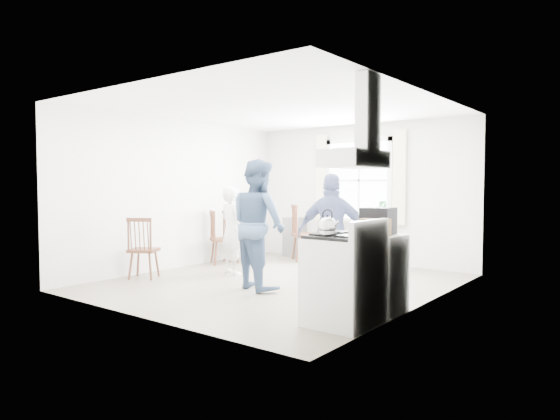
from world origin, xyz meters
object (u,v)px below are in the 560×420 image
object	(u,v)px
stereo_stack	(378,221)
windsor_chair_c	(141,241)
person_right	(332,233)
person_mid	(258,224)
gas_stove	(344,279)
windsor_chair_a	(233,230)
windsor_chair_b	(216,231)
person_left	(232,230)
low_cabinet	(380,273)

from	to	relation	value
stereo_stack	windsor_chair_c	bearing A→B (deg)	-172.62
person_right	person_mid	bearing A→B (deg)	-7.63
gas_stove	person_mid	bearing A→B (deg)	156.04
stereo_stack	person_mid	world-z (taller)	person_mid
stereo_stack	person_right	xyz separation A→B (m)	(-0.92, 0.50, -0.24)
windsor_chair_a	gas_stove	bearing A→B (deg)	-32.03
windsor_chair_b	person_left	bearing A→B (deg)	-31.88
gas_stove	windsor_chair_c	xyz separation A→B (m)	(-3.76, 0.24, 0.11)
gas_stove	person_left	bearing A→B (deg)	154.23
person_right	person_left	bearing A→B (deg)	-34.28
windsor_chair_b	person_right	size ratio (longest dim) A/B	0.62
gas_stove	low_cabinet	distance (m)	0.70
windsor_chair_a	person_right	bearing A→B (deg)	-21.72
low_cabinet	stereo_stack	size ratio (longest dim) A/B	2.46
stereo_stack	person_right	world-z (taller)	person_right
stereo_stack	windsor_chair_b	distance (m)	4.12
windsor_chair_b	person_mid	size ratio (longest dim) A/B	0.55
windsor_chair_a	person_mid	size ratio (longest dim) A/B	0.54
person_mid	person_right	xyz separation A→B (m)	(0.99, 0.38, -0.10)
low_cabinet	windsor_chair_b	world-z (taller)	windsor_chair_b
low_cabinet	person_right	bearing A→B (deg)	151.61
windsor_chair_c	person_left	world-z (taller)	person_left
stereo_stack	person_left	xyz separation A→B (m)	(-2.97, 0.69, -0.33)
windsor_chair_a	person_right	size ratio (longest dim) A/B	0.61
windsor_chair_c	person_mid	size ratio (longest dim) A/B	0.53
person_left	person_mid	world-z (taller)	person_mid
person_left	person_right	size ratio (longest dim) A/B	0.89
low_cabinet	windsor_chair_c	distance (m)	3.86
gas_stove	windsor_chair_a	distance (m)	4.50
stereo_stack	windsor_chair_a	bearing A→B (deg)	156.65
low_cabinet	windsor_chair_b	xyz separation A→B (m)	(-3.94, 1.30, 0.16)
stereo_stack	person_left	distance (m)	3.07
windsor_chair_c	stereo_stack	bearing A→B (deg)	7.38
low_cabinet	windsor_chair_b	bearing A→B (deg)	161.77
windsor_chair_b	person_left	distance (m)	1.10
gas_stove	person_mid	xyz separation A→B (m)	(-1.89, 0.84, 0.43)
person_left	person_mid	xyz separation A→B (m)	(1.05, -0.58, 0.19)
gas_stove	stereo_stack	size ratio (longest dim) A/B	3.06
gas_stove	windsor_chair_c	distance (m)	3.77
person_mid	windsor_chair_a	bearing A→B (deg)	-20.20
stereo_stack	windsor_chair_a	xyz separation A→B (m)	(-3.84, 1.66, -0.45)
person_left	person_right	distance (m)	2.06
windsor_chair_b	person_mid	distance (m)	2.32
stereo_stack	person_right	distance (m)	1.08
stereo_stack	windsor_chair_c	world-z (taller)	stereo_stack
windsor_chair_b	windsor_chair_c	size ratio (longest dim) A/B	1.03
windsor_chair_a	windsor_chair_b	bearing A→B (deg)	-99.28
gas_stove	low_cabinet	xyz separation A→B (m)	(0.07, 0.70, -0.03)
person_left	windsor_chair_c	bearing A→B (deg)	69.84
windsor_chair_c	person_left	bearing A→B (deg)	55.62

